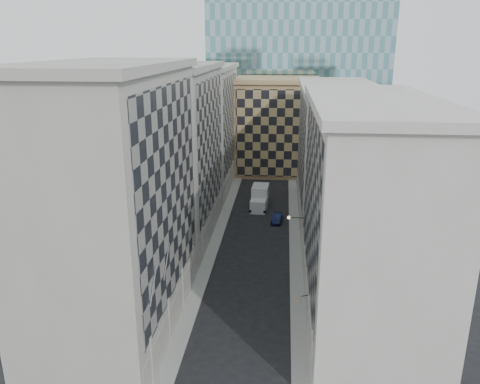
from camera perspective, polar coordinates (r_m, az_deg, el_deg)
The scene contains 14 objects.
sidewalk_west at distance 61.96m, azimuth -3.07°, elevation -6.19°, with size 1.50×100.00×0.15m, color gray.
sidewalk_east at distance 61.38m, azimuth 6.74°, elevation -6.53°, with size 1.50×100.00×0.15m, color gray.
bldg_left_a at distance 41.84m, azimuth -14.81°, elevation -1.38°, with size 10.80×22.80×23.70m.
bldg_left_b at distance 62.29m, azimuth -7.98°, elevation 4.70°, with size 10.80×22.80×22.70m.
bldg_left_c at distance 83.53m, azimuth -4.53°, elevation 7.72°, with size 10.80×22.80×21.70m.
bldg_right_a at distance 44.25m, azimuth 14.87°, elevation -2.41°, with size 10.80×26.80×20.70m.
bldg_right_b at distance 70.14m, azimuth 11.48°, elevation 4.72°, with size 10.80×28.80×19.70m.
tan_block at distance 95.26m, azimuth 4.56°, elevation 8.09°, with size 16.80×14.80×18.80m.
church_tower at distance 108.15m, azimuth 3.83°, elevation 18.54°, with size 7.20×7.20×51.50m.
flagpoles_left at distance 37.46m, azimuth -9.68°, elevation -9.68°, with size 0.10×6.33×2.33m.
bracket_lamp at distance 53.49m, azimuth 6.15°, elevation -3.12°, with size 1.98×0.36×0.36m.
box_truck at distance 74.71m, azimuth 2.42°, elevation -0.81°, with size 2.84×6.35×3.42m.
dark_car at distance 69.08m, azimuth 4.55°, elevation -3.16°, with size 1.32×3.80×1.25m, color #10183C.
shop_sign at distance 42.04m, azimuth 7.03°, elevation -12.78°, with size 1.19×0.61×0.71m.
Camera 1 is at (3.38, -26.08, 24.96)m, focal length 35.00 mm.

